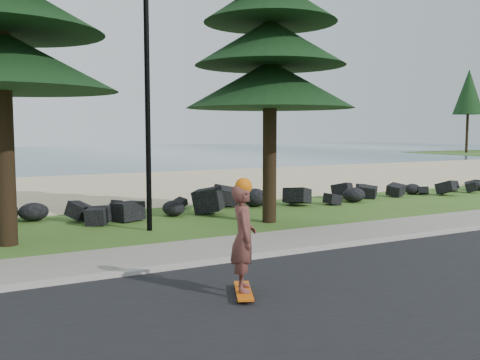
{
  "coord_description": "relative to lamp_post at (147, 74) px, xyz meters",
  "views": [
    {
      "loc": [
        -4.51,
        -10.37,
        2.68
      ],
      "look_at": [
        1.04,
        0.0,
        1.57
      ],
      "focal_mm": 40.0,
      "sensor_mm": 36.0,
      "label": 1
    }
  ],
  "objects": [
    {
      "name": "lamp_post",
      "position": [
        0.0,
        0.0,
        0.0
      ],
      "size": [
        0.25,
        0.14,
        8.14
      ],
      "color": "black",
      "rests_on": "ground"
    },
    {
      "name": "ground",
      "position": [
        0.0,
        -3.2,
        -4.13
      ],
      "size": [
        160.0,
        160.0,
        0.0
      ],
      "primitive_type": "plane",
      "color": "#395B1C",
      "rests_on": "ground"
    },
    {
      "name": "beach_sand",
      "position": [
        0.0,
        11.3,
        -4.13
      ],
      "size": [
        160.0,
        15.0,
        0.01
      ],
      "primitive_type": "cube",
      "color": "tan",
      "rests_on": "ground"
    },
    {
      "name": "road",
      "position": [
        0.0,
        -7.7,
        -4.12
      ],
      "size": [
        160.0,
        7.0,
        0.02
      ],
      "primitive_type": "cube",
      "color": "black",
      "rests_on": "ground"
    },
    {
      "name": "kerb",
      "position": [
        0.0,
        -4.1,
        -4.08
      ],
      "size": [
        160.0,
        0.2,
        0.1
      ],
      "primitive_type": "cube",
      "color": "#A7A097",
      "rests_on": "ground"
    },
    {
      "name": "seawall_boulders",
      "position": [
        0.0,
        2.4,
        -4.13
      ],
      "size": [
        60.0,
        2.4,
        1.1
      ],
      "primitive_type": null,
      "color": "black",
      "rests_on": "ground"
    },
    {
      "name": "ocean",
      "position": [
        0.0,
        47.8,
        -4.13
      ],
      "size": [
        160.0,
        58.0,
        0.01
      ],
      "primitive_type": "cube",
      "color": "#365C68",
      "rests_on": "ground"
    },
    {
      "name": "skateboarder",
      "position": [
        -0.51,
        -6.2,
        -3.17
      ],
      "size": [
        0.65,
        1.04,
        1.91
      ],
      "rotation": [
        0.0,
        0.0,
        1.15
      ],
      "color": "#D0580C",
      "rests_on": "ground"
    },
    {
      "name": "sidewalk",
      "position": [
        0.0,
        -3.0,
        -4.09
      ],
      "size": [
        160.0,
        2.0,
        0.08
      ],
      "primitive_type": "cube",
      "color": "gray",
      "rests_on": "ground"
    }
  ]
}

